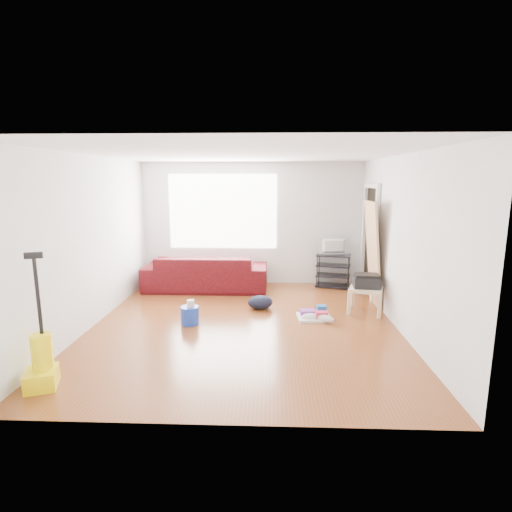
{
  "coord_description": "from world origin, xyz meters",
  "views": [
    {
      "loc": [
        0.4,
        -5.68,
        2.15
      ],
      "look_at": [
        0.15,
        0.6,
        0.94
      ],
      "focal_mm": 28.0,
      "sensor_mm": 36.0,
      "label": 1
    }
  ],
  "objects_px": {
    "sofa": "(206,289)",
    "cleaning_tray": "(315,315)",
    "backpack": "(260,309)",
    "tv_stand": "(333,270)",
    "bucket": "(190,324)",
    "vacuum": "(42,362)",
    "side_table": "(366,291)"
  },
  "relations": [
    {
      "from": "backpack",
      "to": "vacuum",
      "type": "bearing_deg",
      "value": -136.63
    },
    {
      "from": "tv_stand",
      "to": "cleaning_tray",
      "type": "relative_size",
      "value": 1.36
    },
    {
      "from": "side_table",
      "to": "bucket",
      "type": "distance_m",
      "value": 2.87
    },
    {
      "from": "sofa",
      "to": "cleaning_tray",
      "type": "bearing_deg",
      "value": 140.69
    },
    {
      "from": "backpack",
      "to": "tv_stand",
      "type": "bearing_deg",
      "value": 38.93
    },
    {
      "from": "side_table",
      "to": "backpack",
      "type": "bearing_deg",
      "value": 176.55
    },
    {
      "from": "bucket",
      "to": "backpack",
      "type": "height_order",
      "value": "bucket"
    },
    {
      "from": "tv_stand",
      "to": "bucket",
      "type": "height_order",
      "value": "tv_stand"
    },
    {
      "from": "backpack",
      "to": "side_table",
      "type": "bearing_deg",
      "value": -10.09
    },
    {
      "from": "side_table",
      "to": "cleaning_tray",
      "type": "bearing_deg",
      "value": -158.9
    },
    {
      "from": "tv_stand",
      "to": "vacuum",
      "type": "distance_m",
      "value": 5.49
    },
    {
      "from": "side_table",
      "to": "backpack",
      "type": "height_order",
      "value": "side_table"
    },
    {
      "from": "sofa",
      "to": "bucket",
      "type": "bearing_deg",
      "value": 91.98
    },
    {
      "from": "tv_stand",
      "to": "vacuum",
      "type": "height_order",
      "value": "vacuum"
    },
    {
      "from": "side_table",
      "to": "bucket",
      "type": "bearing_deg",
      "value": -166.77
    },
    {
      "from": "sofa",
      "to": "side_table",
      "type": "bearing_deg",
      "value": 155.48
    },
    {
      "from": "tv_stand",
      "to": "bucket",
      "type": "bearing_deg",
      "value": -124.12
    },
    {
      "from": "cleaning_tray",
      "to": "sofa",
      "type": "bearing_deg",
      "value": 140.69
    },
    {
      "from": "cleaning_tray",
      "to": "backpack",
      "type": "distance_m",
      "value": 0.98
    },
    {
      "from": "side_table",
      "to": "cleaning_tray",
      "type": "xyz_separation_m",
      "value": [
        -0.86,
        -0.33,
        -0.3
      ]
    },
    {
      "from": "backpack",
      "to": "vacuum",
      "type": "relative_size",
      "value": 0.29
    },
    {
      "from": "sofa",
      "to": "cleaning_tray",
      "type": "xyz_separation_m",
      "value": [
        1.99,
        -1.63,
        0.06
      ]
    },
    {
      "from": "sofa",
      "to": "backpack",
      "type": "bearing_deg",
      "value": 132.93
    },
    {
      "from": "vacuum",
      "to": "tv_stand",
      "type": "bearing_deg",
      "value": 28.84
    },
    {
      "from": "vacuum",
      "to": "sofa",
      "type": "bearing_deg",
      "value": 54.35
    },
    {
      "from": "cleaning_tray",
      "to": "vacuum",
      "type": "height_order",
      "value": "vacuum"
    },
    {
      "from": "bucket",
      "to": "side_table",
      "type": "bearing_deg",
      "value": 13.23
    },
    {
      "from": "sofa",
      "to": "bucket",
      "type": "distance_m",
      "value": 1.95
    },
    {
      "from": "sofa",
      "to": "vacuum",
      "type": "relative_size",
      "value": 1.68
    },
    {
      "from": "sofa",
      "to": "side_table",
      "type": "height_order",
      "value": "side_table"
    },
    {
      "from": "tv_stand",
      "to": "cleaning_tray",
      "type": "height_order",
      "value": "tv_stand"
    },
    {
      "from": "bucket",
      "to": "cleaning_tray",
      "type": "height_order",
      "value": "cleaning_tray"
    }
  ]
}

